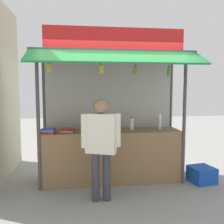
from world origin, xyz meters
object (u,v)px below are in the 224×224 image
Objects in this scene: vendor_person at (101,140)px; banana_bunch_inner_right at (136,70)px; water_bottle_back_right at (159,122)px; water_bottle_front_left at (104,124)px; magazine_stack_far_right at (48,131)px; magazine_stack_right at (67,130)px; banana_bunch_inner_left at (101,69)px; banana_bunch_rightmost at (169,72)px; water_bottle_center at (132,124)px; plastic_crate at (202,174)px; water_bottle_mid_left at (91,123)px; banana_bunch_leftmost at (49,67)px.

banana_bunch_inner_right is at bearing -126.60° from vendor_person.
water_bottle_front_left is at bearing 178.07° from water_bottle_back_right.
magazine_stack_far_right is 0.92× the size of magazine_stack_right.
water_bottle_front_left is at bearing 79.38° from banana_bunch_inner_left.
magazine_stack_far_right is (-2.09, -0.21, -0.10)m from water_bottle_back_right.
magazine_stack_right is at bearing -177.80° from water_bottle_back_right.
banana_bunch_rightmost is (1.06, -0.50, 0.96)m from water_bottle_front_left.
water_bottle_center reaches higher than plastic_crate.
magazine_stack_far_right is 0.19× the size of vendor_person.
magazine_stack_right is at bearing 167.18° from banana_bunch_rightmost.
banana_bunch_inner_right reaches higher than magazine_stack_far_right.
banana_bunch_inner_left reaches higher than water_bottle_mid_left.
banana_bunch_leftmost is (-0.68, -0.47, 0.98)m from water_bottle_mid_left.
water_bottle_front_left reaches higher than plastic_crate.
magazine_stack_right is at bearing 58.19° from banana_bunch_leftmost.
magazine_stack_far_right is 1.16× the size of banana_bunch_inner_left.
banana_bunch_leftmost is (-2.01, -0.47, 0.99)m from water_bottle_back_right.
banana_bunch_rightmost reaches higher than plastic_crate.
water_bottle_back_right is 1.59m from banana_bunch_inner_left.
vendor_person is at bearing -165.26° from plastic_crate.
magazine_stack_right is 0.20× the size of vendor_person.
magazine_stack_far_right is at bearing 176.75° from plastic_crate.
vendor_person is at bearing -95.65° from banana_bunch_inner_left.
plastic_crate is at bearing -3.25° from magazine_stack_far_right.
vendor_person is 2.14m from plastic_crate.
banana_bunch_inner_right is 1.42m from banana_bunch_leftmost.
water_bottle_back_right is at bearing -1.93° from water_bottle_front_left.
water_bottle_center reaches higher than magazine_stack_far_right.
banana_bunch_inner_left is 0.16× the size of vendor_person.
water_bottle_mid_left is at bearing 173.96° from water_bottle_center.
banana_bunch_rightmost reaches higher than magazine_stack_far_right.
banana_bunch_inner_left is at bearing -158.15° from water_bottle_back_right.
magazine_stack_right is (-0.69, -0.10, -0.08)m from water_bottle_front_left.
banana_bunch_leftmost is at bearing -72.14° from magazine_stack_far_right.
water_bottle_center reaches higher than magazine_stack_right.
magazine_stack_far_right is 1.85m from banana_bunch_inner_right.
water_bottle_mid_left is 1.06× the size of water_bottle_back_right.
magazine_stack_right is 1.30m from banana_bunch_inner_left.
banana_bunch_rightmost is 2.00m from banana_bunch_leftmost.
banana_bunch_inner_left is at bearing -177.04° from plastic_crate.
banana_bunch_rightmost is (1.75, -0.40, 1.04)m from magazine_stack_right.
banana_bunch_leftmost reaches higher than water_bottle_front_left.
banana_bunch_rightmost and banana_bunch_inner_right have the same top height.
banana_bunch_inner_right is at bearing 179.91° from banana_bunch_rightmost.
banana_bunch_leftmost is at bearing -177.96° from plastic_crate.
water_bottle_front_left is 0.78× the size of banana_bunch_rightmost.
magazine_stack_far_right reaches higher than plastic_crate.
banana_bunch_rightmost reaches higher than water_bottle_mid_left.
banana_bunch_leftmost is (-0.84, 0.00, 0.02)m from banana_bunch_inner_left.
magazine_stack_far_right is at bearing 173.03° from banana_bunch_rightmost.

